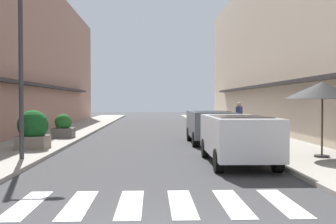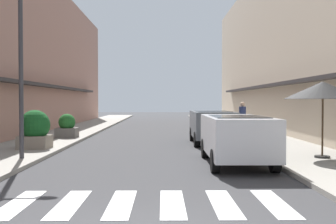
{
  "view_description": "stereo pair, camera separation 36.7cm",
  "coord_description": "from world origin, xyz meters",
  "px_view_note": "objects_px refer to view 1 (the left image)",
  "views": [
    {
      "loc": [
        -0.07,
        -5.27,
        1.91
      ],
      "look_at": [
        0.48,
        9.23,
        1.53
      ],
      "focal_mm": 44.38,
      "sensor_mm": 36.0,
      "label": 1
    },
    {
      "loc": [
        0.3,
        -5.28,
        1.91
      ],
      "look_at": [
        0.48,
        9.23,
        1.53
      ],
      "focal_mm": 44.38,
      "sensor_mm": 36.0,
      "label": 2
    }
  ],
  "objects_px": {
    "parked_car_near": "(238,134)",
    "parked_car_mid": "(210,123)",
    "street_lamp": "(27,46)",
    "cafe_umbrella": "(322,91)",
    "planter_midblock": "(33,130)",
    "planter_far": "(63,127)",
    "pedestrian_walking_far": "(239,119)"
  },
  "relations": [
    {
      "from": "parked_car_near",
      "to": "parked_car_mid",
      "type": "relative_size",
      "value": 1.09
    },
    {
      "from": "street_lamp",
      "to": "cafe_umbrella",
      "type": "distance_m",
      "value": 9.4
    },
    {
      "from": "planter_midblock",
      "to": "cafe_umbrella",
      "type": "bearing_deg",
      "value": -15.37
    },
    {
      "from": "cafe_umbrella",
      "to": "planter_far",
      "type": "relative_size",
      "value": 2.07
    },
    {
      "from": "parked_car_near",
      "to": "street_lamp",
      "type": "xyz_separation_m",
      "value": [
        -6.45,
        0.62,
        2.7
      ]
    },
    {
      "from": "parked_car_mid",
      "to": "pedestrian_walking_far",
      "type": "height_order",
      "value": "pedestrian_walking_far"
    },
    {
      "from": "parked_car_near",
      "to": "parked_car_mid",
      "type": "height_order",
      "value": "same"
    },
    {
      "from": "parked_car_near",
      "to": "cafe_umbrella",
      "type": "bearing_deg",
      "value": 12.59
    },
    {
      "from": "cafe_umbrella",
      "to": "parked_car_mid",
      "type": "bearing_deg",
      "value": 117.75
    },
    {
      "from": "parked_car_near",
      "to": "planter_midblock",
      "type": "distance_m",
      "value": 7.82
    },
    {
      "from": "parked_car_mid",
      "to": "planter_far",
      "type": "bearing_deg",
      "value": 164.07
    },
    {
      "from": "street_lamp",
      "to": "pedestrian_walking_far",
      "type": "xyz_separation_m",
      "value": [
        8.16,
        7.27,
        -2.58
      ]
    },
    {
      "from": "cafe_umbrella",
      "to": "pedestrian_walking_far",
      "type": "bearing_deg",
      "value": 98.95
    },
    {
      "from": "parked_car_near",
      "to": "parked_car_mid",
      "type": "xyz_separation_m",
      "value": [
        0.0,
        6.05,
        -0.0
      ]
    },
    {
      "from": "pedestrian_walking_far",
      "to": "planter_midblock",
      "type": "bearing_deg",
      "value": -74.4
    },
    {
      "from": "street_lamp",
      "to": "planter_midblock",
      "type": "xyz_separation_m",
      "value": [
        -0.61,
        2.74,
        -2.8
      ]
    },
    {
      "from": "parked_car_mid",
      "to": "cafe_umbrella",
      "type": "height_order",
      "value": "cafe_umbrella"
    },
    {
      "from": "planter_midblock",
      "to": "pedestrian_walking_far",
      "type": "xyz_separation_m",
      "value": [
        8.76,
        4.53,
        0.22
      ]
    },
    {
      "from": "parked_car_mid",
      "to": "cafe_umbrella",
      "type": "distance_m",
      "value": 6.26
    },
    {
      "from": "parked_car_near",
      "to": "pedestrian_walking_far",
      "type": "bearing_deg",
      "value": 77.79
    },
    {
      "from": "street_lamp",
      "to": "cafe_umbrella",
      "type": "height_order",
      "value": "street_lamp"
    },
    {
      "from": "planter_far",
      "to": "pedestrian_walking_far",
      "type": "bearing_deg",
      "value": -0.92
    },
    {
      "from": "parked_car_near",
      "to": "cafe_umbrella",
      "type": "height_order",
      "value": "cafe_umbrella"
    },
    {
      "from": "street_lamp",
      "to": "cafe_umbrella",
      "type": "relative_size",
      "value": 2.4
    },
    {
      "from": "planter_midblock",
      "to": "planter_far",
      "type": "distance_m",
      "value": 4.68
    },
    {
      "from": "parked_car_mid",
      "to": "cafe_umbrella",
      "type": "xyz_separation_m",
      "value": [
        2.85,
        -5.42,
        1.33
      ]
    },
    {
      "from": "planter_far",
      "to": "pedestrian_walking_far",
      "type": "height_order",
      "value": "pedestrian_walking_far"
    },
    {
      "from": "parked_car_near",
      "to": "pedestrian_walking_far",
      "type": "relative_size",
      "value": 2.56
    },
    {
      "from": "planter_far",
      "to": "parked_car_near",
      "type": "bearing_deg",
      "value": -49.23
    },
    {
      "from": "parked_car_near",
      "to": "street_lamp",
      "type": "bearing_deg",
      "value": 174.47
    },
    {
      "from": "cafe_umbrella",
      "to": "planter_midblock",
      "type": "height_order",
      "value": "cafe_umbrella"
    },
    {
      "from": "parked_car_mid",
      "to": "planter_midblock",
      "type": "bearing_deg",
      "value": -159.1
    }
  ]
}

